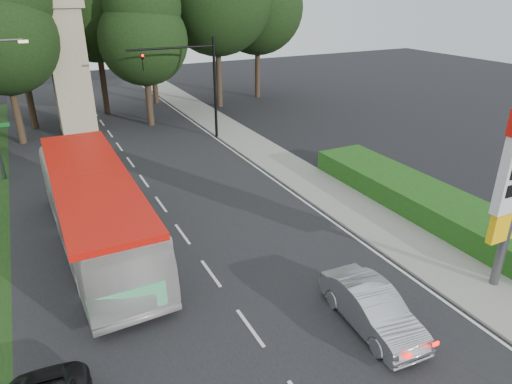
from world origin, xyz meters
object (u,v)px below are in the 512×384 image
traffic_signal_mast (197,75)px  monument (69,65)px  sedan_silver (372,308)px  transit_bus (95,212)px

traffic_signal_mast → monument: bearing=142.0°
traffic_signal_mast → monument: monument is taller
traffic_signal_mast → sedan_silver: 22.12m
monument → sedan_silver: (5.62, -27.66, -4.40)m
traffic_signal_mast → transit_bus: (-9.18, -12.50, -2.97)m
monument → sedan_silver: monument is taller
monument → sedan_silver: 28.57m
monument → transit_bus: bearing=-94.6°
transit_bus → sedan_silver: size_ratio=2.86×
monument → traffic_signal_mast: bearing=-38.0°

